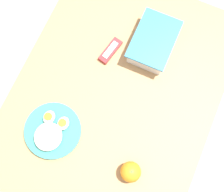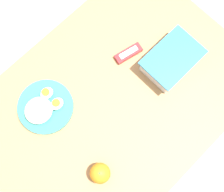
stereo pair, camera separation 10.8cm
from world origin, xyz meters
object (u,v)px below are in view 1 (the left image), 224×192
Objects in this scene: food_container at (153,43)px; rice_plate at (52,131)px; orange_fruit at (131,172)px; candy_bar at (110,51)px.

rice_plate is at bearing -24.43° from food_container.
rice_plate is (0.46, -0.21, -0.02)m from food_container.
food_container is 0.49m from orange_fruit.
rice_plate is (-0.02, -0.32, -0.02)m from orange_fruit.
food_container is 0.51m from rice_plate.
food_container is at bearing 155.57° from rice_plate.
rice_plate is 1.79× the size of candy_bar.
food_container is 1.04× the size of rice_plate.
rice_plate is at bearing -93.41° from orange_fruit.
rice_plate reaches higher than candy_bar.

